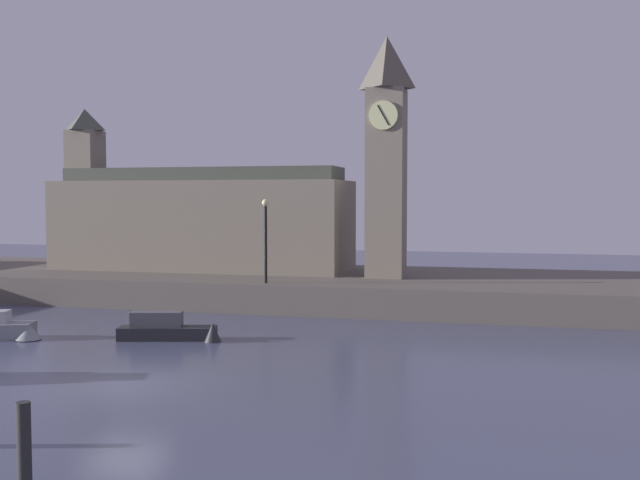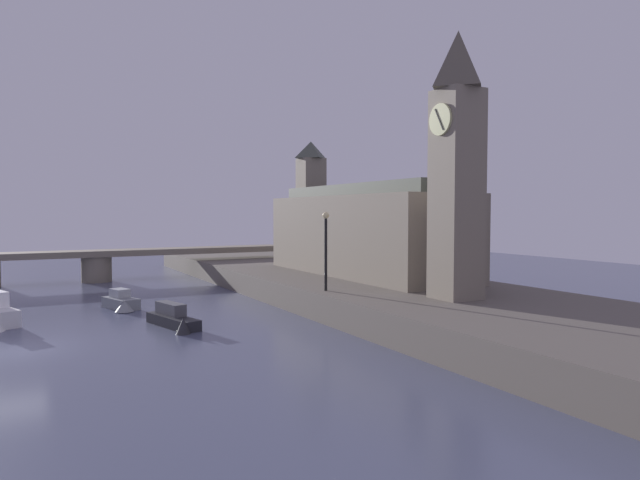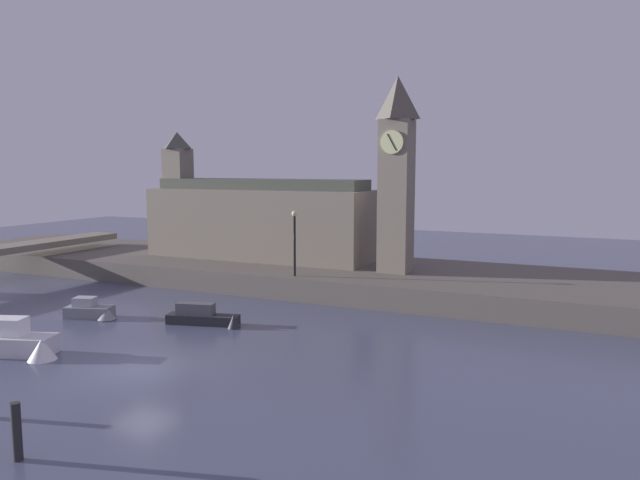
# 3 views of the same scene
# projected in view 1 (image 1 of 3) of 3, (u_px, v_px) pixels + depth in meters

# --- Properties ---
(ground_plane) EXTENTS (120.00, 120.00, 0.00)m
(ground_plane) POSITION_uv_depth(u_px,v_px,m) (124.00, 385.00, 22.96)
(ground_plane) COLOR #474C66
(far_embankment) EXTENTS (70.00, 12.00, 1.50)m
(far_embankment) POSITION_uv_depth(u_px,v_px,m) (300.00, 286.00, 42.26)
(far_embankment) COLOR #5B544C
(far_embankment) RESTS_ON ground
(clock_tower) EXTENTS (2.20, 2.25, 12.97)m
(clock_tower) POSITION_uv_depth(u_px,v_px,m) (386.00, 153.00, 39.81)
(clock_tower) COLOR slate
(clock_tower) RESTS_ON far_embankment
(parliament_hall) EXTENTS (17.86, 5.80, 9.91)m
(parliament_hall) POSITION_uv_depth(u_px,v_px,m) (196.00, 219.00, 44.92)
(parliament_hall) COLOR slate
(parliament_hall) RESTS_ON far_embankment
(streetlamp) EXTENTS (0.36, 0.36, 4.25)m
(streetlamp) POSITION_uv_depth(u_px,v_px,m) (266.00, 231.00, 37.24)
(streetlamp) COLOR black
(streetlamp) RESTS_ON far_embankment
(mooring_post_right) EXTENTS (0.28, 0.28, 1.75)m
(mooring_post_right) POSITION_uv_depth(u_px,v_px,m) (24.00, 445.00, 14.70)
(mooring_post_right) COLOR #292929
(mooring_post_right) RESTS_ON ground
(boat_cruiser_grey) EXTENTS (3.40, 1.94, 1.15)m
(boat_cruiser_grey) POSITION_uv_depth(u_px,v_px,m) (6.00, 329.00, 30.45)
(boat_cruiser_grey) COLOR gray
(boat_cruiser_grey) RESTS_ON ground
(boat_barge_dark) EXTENTS (4.57, 1.93, 1.34)m
(boat_barge_dark) POSITION_uv_depth(u_px,v_px,m) (174.00, 330.00, 30.18)
(boat_barge_dark) COLOR #232328
(boat_barge_dark) RESTS_ON ground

